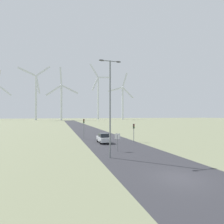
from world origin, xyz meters
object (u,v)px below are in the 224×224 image
at_px(traffic_light_post_near_left, 84,124).
at_px(wind_turbine_right, 98,94).
at_px(streetlamp, 110,98).
at_px(wind_turbine_left, 36,93).
at_px(traffic_light_post_near_right, 134,129).
at_px(car_approaching, 103,138).
at_px(wind_turbine_center, 61,98).
at_px(wind_turbine_far_right, 123,99).
at_px(stop_sign_near, 117,139).

distance_m(traffic_light_post_near_left, wind_turbine_right, 186.87).
height_order(streetlamp, wind_turbine_left, wind_turbine_left).
bearing_deg(traffic_light_post_near_right, wind_turbine_left, 102.49).
distance_m(streetlamp, traffic_light_post_near_right, 14.37).
bearing_deg(wind_turbine_right, wind_turbine_left, -167.48).
bearing_deg(car_approaching, wind_turbine_right, 77.98).
xyz_separation_m(streetlamp, wind_turbine_right, (41.59, 197.21, 25.19)).
distance_m(streetlamp, wind_turbine_left, 185.08).
relative_size(traffic_light_post_near_right, wind_turbine_right, 0.05).
xyz_separation_m(wind_turbine_center, wind_turbine_far_right, (74.51, 7.53, 1.04)).
height_order(traffic_light_post_near_left, wind_turbine_far_right, wind_turbine_far_right).
height_order(streetlamp, traffic_light_post_near_left, streetlamp).
relative_size(streetlamp, traffic_light_post_near_left, 2.73).
height_order(wind_turbine_left, wind_turbine_right, wind_turbine_right).
bearing_deg(wind_turbine_right, car_approaching, -102.02).
relative_size(streetlamp, wind_turbine_right, 0.17).
height_order(traffic_light_post_near_left, car_approaching, traffic_light_post_near_left).
relative_size(car_approaching, wind_turbine_far_right, 0.07).
bearing_deg(stop_sign_near, wind_turbine_far_right, 69.37).
xyz_separation_m(wind_turbine_right, wind_turbine_far_right, (29.27, -11.16, -7.03)).
bearing_deg(wind_turbine_center, car_approaching, -88.06).
distance_m(streetlamp, car_approaching, 13.15).
height_order(car_approaching, wind_turbine_left, wind_turbine_left).
xyz_separation_m(traffic_light_post_near_right, wind_turbine_far_right, (62.84, 175.09, 22.87)).
bearing_deg(stop_sign_near, traffic_light_post_near_left, 101.75).
bearing_deg(traffic_light_post_near_right, wind_turbine_far_right, 70.26).
relative_size(stop_sign_near, car_approaching, 0.62).
distance_m(stop_sign_near, traffic_light_post_near_left, 14.49).
bearing_deg(traffic_light_post_near_left, wind_turbine_right, 76.72).
xyz_separation_m(streetlamp, wind_turbine_center, (-3.65, 178.51, 17.12)).
relative_size(traffic_light_post_near_right, car_approaching, 0.85).
bearing_deg(stop_sign_near, wind_turbine_right, 78.48).
bearing_deg(wind_turbine_right, traffic_light_post_near_right, -100.22).
bearing_deg(wind_turbine_right, traffic_light_post_near_left, -103.28).
xyz_separation_m(traffic_light_post_near_left, wind_turbine_far_right, (71.68, 168.46, 22.24)).
bearing_deg(car_approaching, traffic_light_post_near_right, -3.71).
bearing_deg(stop_sign_near, wind_turbine_center, 91.89).
distance_m(traffic_light_post_near_left, wind_turbine_left, 168.33).
distance_m(traffic_light_post_near_left, wind_turbine_far_right, 184.42).
bearing_deg(wind_turbine_left, streetlamp, -80.69).
relative_size(stop_sign_near, wind_turbine_center, 0.04).
bearing_deg(traffic_light_post_near_right, traffic_light_post_near_left, 143.13).
relative_size(traffic_light_post_near_left, traffic_light_post_near_right, 1.25).
distance_m(streetlamp, traffic_light_post_near_left, 18.07).
distance_m(traffic_light_post_near_right, car_approaching, 6.25).
height_order(wind_turbine_right, wind_turbine_far_right, wind_turbine_right).
height_order(stop_sign_near, wind_turbine_center, wind_turbine_center).
xyz_separation_m(traffic_light_post_near_right, car_approaching, (-6.02, 0.39, -1.65)).
xyz_separation_m(wind_turbine_left, wind_turbine_center, (26.09, -2.85, -4.75)).
distance_m(streetlamp, wind_turbine_far_right, 199.91).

